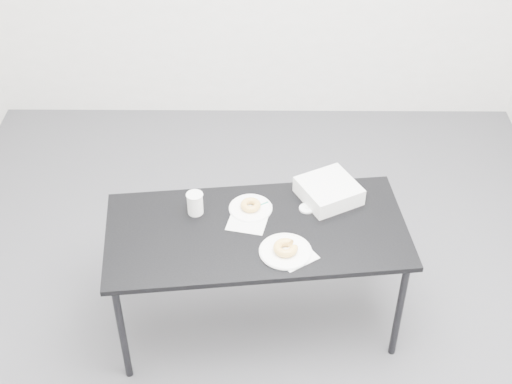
{
  "coord_description": "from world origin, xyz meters",
  "views": [
    {
      "loc": [
        0.03,
        -2.84,
        3.1
      ],
      "look_at": [
        0.01,
        0.02,
        0.77
      ],
      "focal_mm": 50.0,
      "sensor_mm": 36.0,
      "label": 1
    }
  ],
  "objects_px": {
    "plate_near": "(285,251)",
    "bakery_box": "(329,191)",
    "table": "(257,237)",
    "pen": "(259,205)",
    "plate_far": "(251,208)",
    "scorecard": "(249,217)",
    "donut_far": "(251,205)",
    "donut_near": "(286,248)",
    "coffee_cup": "(195,203)"
  },
  "relations": [
    {
      "from": "table",
      "to": "scorecard",
      "type": "height_order",
      "value": "scorecard"
    },
    {
      "from": "table",
      "to": "donut_near",
      "type": "distance_m",
      "value": 0.23
    },
    {
      "from": "plate_near",
      "to": "donut_far",
      "type": "relative_size",
      "value": 2.42
    },
    {
      "from": "scorecard",
      "to": "plate_far",
      "type": "xyz_separation_m",
      "value": [
        0.01,
        0.07,
        0.0
      ]
    },
    {
      "from": "table",
      "to": "coffee_cup",
      "type": "xyz_separation_m",
      "value": [
        -0.32,
        0.13,
        0.11
      ]
    },
    {
      "from": "table",
      "to": "coffee_cup",
      "type": "distance_m",
      "value": 0.36
    },
    {
      "from": "plate_far",
      "to": "bakery_box",
      "type": "relative_size",
      "value": 0.81
    },
    {
      "from": "scorecard",
      "to": "plate_far",
      "type": "relative_size",
      "value": 1.08
    },
    {
      "from": "donut_near",
      "to": "bakery_box",
      "type": "relative_size",
      "value": 0.44
    },
    {
      "from": "bakery_box",
      "to": "plate_far",
      "type": "bearing_deg",
      "value": 164.89
    },
    {
      "from": "plate_far",
      "to": "donut_far",
      "type": "height_order",
      "value": "donut_far"
    },
    {
      "from": "coffee_cup",
      "to": "table",
      "type": "bearing_deg",
      "value": -21.61
    },
    {
      "from": "scorecard",
      "to": "plate_near",
      "type": "height_order",
      "value": "plate_near"
    },
    {
      "from": "pen",
      "to": "plate_near",
      "type": "xyz_separation_m",
      "value": [
        0.13,
        -0.34,
        0.0
      ]
    },
    {
      "from": "pen",
      "to": "coffee_cup",
      "type": "xyz_separation_m",
      "value": [
        -0.33,
        -0.05,
        0.06
      ]
    },
    {
      "from": "plate_far",
      "to": "table",
      "type": "bearing_deg",
      "value": -78.22
    },
    {
      "from": "donut_near",
      "to": "bakery_box",
      "type": "bearing_deg",
      "value": 60.46
    },
    {
      "from": "pen",
      "to": "table",
      "type": "bearing_deg",
      "value": -124.01
    },
    {
      "from": "table",
      "to": "pen",
      "type": "xyz_separation_m",
      "value": [
        0.01,
        0.18,
        0.06
      ]
    },
    {
      "from": "donut_near",
      "to": "plate_near",
      "type": "bearing_deg",
      "value": 0.0
    },
    {
      "from": "scorecard",
      "to": "bakery_box",
      "type": "xyz_separation_m",
      "value": [
        0.42,
        0.16,
        0.05
      ]
    },
    {
      "from": "plate_near",
      "to": "donut_far",
      "type": "height_order",
      "value": "donut_far"
    },
    {
      "from": "plate_near",
      "to": "donut_near",
      "type": "relative_size",
      "value": 2.13
    },
    {
      "from": "donut_near",
      "to": "donut_far",
      "type": "height_order",
      "value": "donut_near"
    },
    {
      "from": "donut_near",
      "to": "pen",
      "type": "bearing_deg",
      "value": 110.64
    },
    {
      "from": "pen",
      "to": "plate_near",
      "type": "relative_size",
      "value": 0.44
    },
    {
      "from": "table",
      "to": "plate_near",
      "type": "height_order",
      "value": "plate_near"
    },
    {
      "from": "table",
      "to": "scorecard",
      "type": "xyz_separation_m",
      "value": [
        -0.04,
        0.09,
        0.05
      ]
    },
    {
      "from": "donut_far",
      "to": "coffee_cup",
      "type": "bearing_deg",
      "value": -173.48
    },
    {
      "from": "coffee_cup",
      "to": "scorecard",
      "type": "bearing_deg",
      "value": -7.32
    },
    {
      "from": "donut_near",
      "to": "donut_far",
      "type": "relative_size",
      "value": 1.14
    },
    {
      "from": "table",
      "to": "coffee_cup",
      "type": "bearing_deg",
      "value": 152.03
    },
    {
      "from": "table",
      "to": "donut_near",
      "type": "xyz_separation_m",
      "value": [
        0.14,
        -0.17,
        0.08
      ]
    },
    {
      "from": "donut_far",
      "to": "bakery_box",
      "type": "relative_size",
      "value": 0.38
    },
    {
      "from": "donut_near",
      "to": "coffee_cup",
      "type": "distance_m",
      "value": 0.54
    },
    {
      "from": "table",
      "to": "pen",
      "type": "distance_m",
      "value": 0.19
    },
    {
      "from": "table",
      "to": "plate_near",
      "type": "relative_size",
      "value": 6.17
    },
    {
      "from": "plate_far",
      "to": "bakery_box",
      "type": "xyz_separation_m",
      "value": [
        0.41,
        0.09,
        0.04
      ]
    },
    {
      "from": "plate_near",
      "to": "bakery_box",
      "type": "xyz_separation_m",
      "value": [
        0.24,
        0.42,
        0.04
      ]
    },
    {
      "from": "pen",
      "to": "plate_near",
      "type": "height_order",
      "value": "same"
    },
    {
      "from": "table",
      "to": "plate_far",
      "type": "distance_m",
      "value": 0.17
    },
    {
      "from": "plate_near",
      "to": "plate_far",
      "type": "bearing_deg",
      "value": 118.01
    },
    {
      "from": "plate_far",
      "to": "bakery_box",
      "type": "bearing_deg",
      "value": 12.65
    },
    {
      "from": "table",
      "to": "plate_far",
      "type": "xyz_separation_m",
      "value": [
        -0.03,
        0.16,
        0.06
      ]
    },
    {
      "from": "table",
      "to": "plate_near",
      "type": "distance_m",
      "value": 0.23
    },
    {
      "from": "scorecard",
      "to": "pen",
      "type": "bearing_deg",
      "value": 72.0
    },
    {
      "from": "plate_far",
      "to": "donut_far",
      "type": "xyz_separation_m",
      "value": [
        0.0,
        0.0,
        0.02
      ]
    },
    {
      "from": "coffee_cup",
      "to": "donut_near",
      "type": "bearing_deg",
      "value": -32.68
    },
    {
      "from": "table",
      "to": "donut_far",
      "type": "xyz_separation_m",
      "value": [
        -0.03,
        0.16,
        0.08
      ]
    },
    {
      "from": "table",
      "to": "donut_far",
      "type": "height_order",
      "value": "donut_far"
    }
  ]
}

